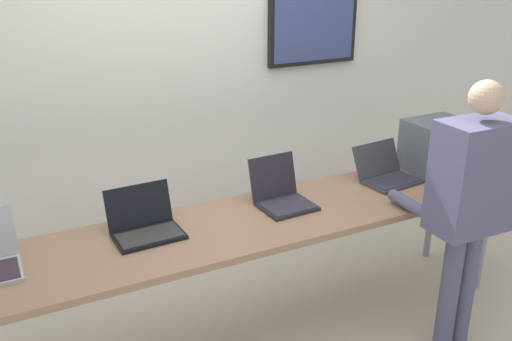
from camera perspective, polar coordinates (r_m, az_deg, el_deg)
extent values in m
cube|color=beige|center=(3.68, 0.45, -16.21)|extent=(8.00, 8.00, 0.04)
cube|color=silver|center=(4.05, -7.02, 9.03)|extent=(8.00, 0.06, 2.75)
cube|color=black|center=(4.39, 5.78, 14.03)|extent=(0.75, 0.05, 0.53)
cube|color=#374273|center=(4.38, 5.89, 14.01)|extent=(0.69, 0.02, 0.47)
cube|color=#967055|center=(3.26, 0.49, -5.07)|extent=(3.39, 0.70, 0.04)
cylinder|color=gray|center=(4.19, 21.98, -6.50)|extent=(0.05, 0.05, 0.75)
cylinder|color=gray|center=(4.49, 17.28, -4.00)|extent=(0.05, 0.05, 0.75)
cube|color=#4F5B62|center=(4.08, 18.03, 2.33)|extent=(0.41, 0.39, 0.35)
cube|color=black|center=(3.95, 20.02, 1.47)|extent=(0.04, 0.01, 0.03)
cube|color=black|center=(3.08, -10.77, -6.53)|extent=(0.37, 0.25, 0.02)
cube|color=#2F2F2E|center=(3.06, -10.72, -6.42)|extent=(0.34, 0.20, 0.00)
cube|color=black|center=(3.16, -11.80, -3.46)|extent=(0.36, 0.08, 0.22)
cube|color=#AFD9E6|center=(3.16, -11.81, -3.46)|extent=(0.33, 0.07, 0.20)
cube|color=#25212A|center=(3.37, 3.13, -3.63)|extent=(0.32, 0.28, 0.02)
cube|color=#2E2C38|center=(3.35, 3.26, -3.53)|extent=(0.29, 0.23, 0.00)
cube|color=#25212A|center=(3.44, 1.70, -0.58)|extent=(0.31, 0.09, 0.26)
cube|color=#315341|center=(3.45, 1.68, -0.57)|extent=(0.28, 0.07, 0.23)
cube|color=#36373C|center=(3.82, 13.63, -1.13)|extent=(0.39, 0.27, 0.02)
cube|color=#2B2836|center=(3.81, 13.76, -1.02)|extent=(0.36, 0.21, 0.00)
cube|color=#36373C|center=(3.88, 12.08, 1.17)|extent=(0.38, 0.14, 0.21)
cube|color=black|center=(3.89, 12.05, 1.16)|extent=(0.35, 0.12, 0.18)
cylinder|color=#504F6F|center=(3.51, 18.95, -11.46)|extent=(0.11, 0.11, 0.78)
cylinder|color=#504F6F|center=(3.58, 20.40, -10.89)|extent=(0.11, 0.11, 0.78)
cube|color=#504F6F|center=(3.24, 21.20, -0.56)|extent=(0.45, 0.27, 0.62)
sphere|color=tan|center=(3.12, 22.25, 6.86)|extent=(0.18, 0.18, 0.18)
cylinder|color=#504F6F|center=(3.41, 15.27, -3.32)|extent=(0.08, 0.32, 0.07)
cylinder|color=#504F6F|center=(3.63, 19.26, -2.31)|extent=(0.08, 0.32, 0.07)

